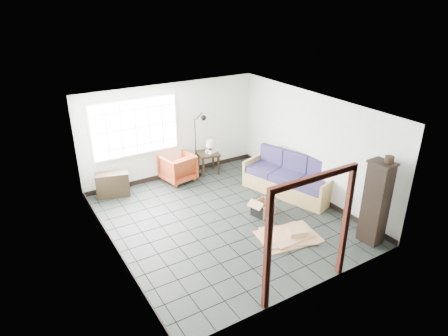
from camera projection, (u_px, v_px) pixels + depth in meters
ground at (224, 219)px, 9.11m from camera, size 5.50×5.50×0.00m
room_shell at (223, 150)px, 8.44m from camera, size 5.02×5.52×2.61m
window_panel at (135, 127)px, 10.08m from camera, size 2.32×0.08×1.52m
doorway_trim at (311, 221)px, 6.43m from camera, size 1.80×0.08×2.20m
futon_sofa at (290, 179)px, 10.17m from camera, size 1.53×2.46×1.02m
armchair at (178, 166)px, 10.80m from camera, size 0.92×0.88×0.82m
side_table at (208, 156)px, 11.21m from camera, size 0.65×0.65×0.62m
table_lamp at (210, 144)px, 11.01m from camera, size 0.25×0.25×0.38m
projector at (211, 151)px, 11.15m from camera, size 0.31×0.28×0.09m
floor_lamp at (200, 143)px, 10.91m from camera, size 0.56×0.36×1.79m
console_shelf at (113, 185)px, 9.99m from camera, size 0.86×0.52×0.63m
tall_shelf at (376, 202)px, 7.95m from camera, size 0.40×0.51×1.79m
pot at (389, 159)px, 7.53m from camera, size 0.18×0.18×0.13m
open_box at (263, 208)px, 9.25m from camera, size 0.83×0.56×0.43m
cardboard_pile at (289, 235)px, 8.42m from camera, size 1.38×1.14×0.18m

